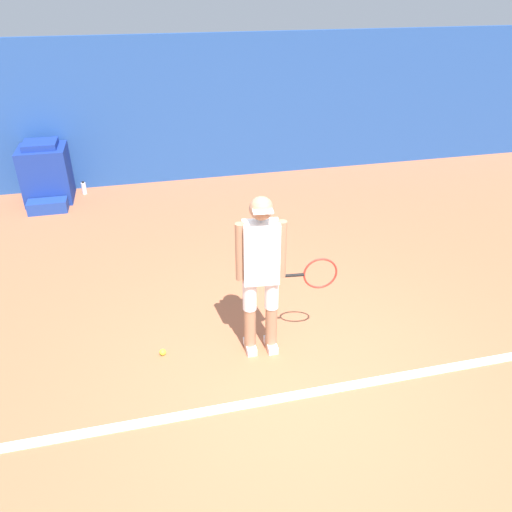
# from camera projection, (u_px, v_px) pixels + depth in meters

# --- Properties ---
(ground_plane) EXTENTS (24.00, 24.00, 0.00)m
(ground_plane) POSITION_uv_depth(u_px,v_px,m) (294.00, 379.00, 4.86)
(ground_plane) COLOR #B76642
(back_wall) EXTENTS (24.00, 0.10, 2.58)m
(back_wall) POSITION_uv_depth(u_px,v_px,m) (203.00, 110.00, 9.09)
(back_wall) COLOR #234C99
(back_wall) RESTS_ON ground_plane
(court_baseline) EXTENTS (21.60, 0.10, 0.01)m
(court_baseline) POSITION_uv_depth(u_px,v_px,m) (301.00, 395.00, 4.67)
(court_baseline) COLOR white
(court_baseline) RESTS_ON ground_plane
(tennis_player) EXTENTS (1.00, 0.30, 1.72)m
(tennis_player) POSITION_uv_depth(u_px,v_px,m) (262.00, 270.00, 4.78)
(tennis_player) COLOR #A37556
(tennis_player) RESTS_ON ground_plane
(tennis_ball) EXTENTS (0.07, 0.07, 0.07)m
(tennis_ball) POSITION_uv_depth(u_px,v_px,m) (163.00, 352.00, 5.15)
(tennis_ball) COLOR #D1E533
(tennis_ball) RESTS_ON ground_plane
(covered_chair) EXTENTS (0.77, 0.74, 1.03)m
(covered_chair) POSITION_uv_depth(u_px,v_px,m) (46.00, 173.00, 8.51)
(covered_chair) COLOR navy
(covered_chair) RESTS_ON ground_plane
(equipment_bag) EXTENTS (0.62, 0.30, 0.20)m
(equipment_bag) POSITION_uv_depth(u_px,v_px,m) (48.00, 206.00, 8.25)
(equipment_bag) COLOR #1E3D99
(equipment_bag) RESTS_ON ground_plane
(water_bottle) EXTENTS (0.08, 0.08, 0.23)m
(water_bottle) POSITION_uv_depth(u_px,v_px,m) (84.00, 188.00, 8.91)
(water_bottle) COLOR white
(water_bottle) RESTS_ON ground_plane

